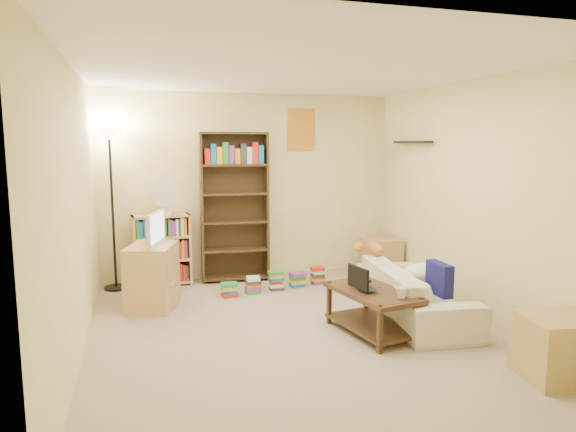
{
  "coord_description": "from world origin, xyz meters",
  "views": [
    {
      "loc": [
        -1.47,
        -4.63,
        1.82
      ],
      "look_at": [
        0.07,
        0.66,
        1.05
      ],
      "focal_mm": 32.0,
      "sensor_mm": 36.0,
      "label": 1
    }
  ],
  "objects_px": {
    "sofa": "(414,292)",
    "tabby_cat": "(372,248)",
    "tall_bookshelf": "(235,203)",
    "mug": "(402,293)",
    "television": "(150,229)",
    "floor_lamp": "(110,162)",
    "desk_fan": "(164,197)",
    "end_cabinet": "(562,348)",
    "coffee_table": "(372,305)",
    "tv_stand": "(152,276)",
    "short_bookshelf": "(162,250)",
    "laptop": "(370,288)",
    "side_table": "(381,257)"
  },
  "relations": [
    {
      "from": "mug",
      "to": "side_table",
      "type": "bearing_deg",
      "value": 67.76
    },
    {
      "from": "laptop",
      "to": "floor_lamp",
      "type": "distance_m",
      "value": 3.53
    },
    {
      "from": "sofa",
      "to": "end_cabinet",
      "type": "distance_m",
      "value": 1.67
    },
    {
      "from": "coffee_table",
      "to": "desk_fan",
      "type": "distance_m",
      "value": 3.05
    },
    {
      "from": "tv_stand",
      "to": "desk_fan",
      "type": "distance_m",
      "value": 1.19
    },
    {
      "from": "sofa",
      "to": "side_table",
      "type": "relative_size",
      "value": 3.59
    },
    {
      "from": "short_bookshelf",
      "to": "coffee_table",
      "type": "bearing_deg",
      "value": -57.94
    },
    {
      "from": "sofa",
      "to": "tabby_cat",
      "type": "height_order",
      "value": "tabby_cat"
    },
    {
      "from": "desk_fan",
      "to": "floor_lamp",
      "type": "bearing_deg",
      "value": 175.9
    },
    {
      "from": "mug",
      "to": "television",
      "type": "bearing_deg",
      "value": 141.22
    },
    {
      "from": "mug",
      "to": "tv_stand",
      "type": "distance_m",
      "value": 2.77
    },
    {
      "from": "laptop",
      "to": "television",
      "type": "distance_m",
      "value": 2.48
    },
    {
      "from": "sofa",
      "to": "tv_stand",
      "type": "relative_size",
      "value": 2.68
    },
    {
      "from": "mug",
      "to": "tall_bookshelf",
      "type": "xyz_separation_m",
      "value": [
        -1.05,
        2.63,
        0.56
      ]
    },
    {
      "from": "laptop",
      "to": "tv_stand",
      "type": "distance_m",
      "value": 2.44
    },
    {
      "from": "tabby_cat",
      "to": "side_table",
      "type": "relative_size",
      "value": 0.8
    },
    {
      "from": "coffee_table",
      "to": "mug",
      "type": "height_order",
      "value": "mug"
    },
    {
      "from": "tabby_cat",
      "to": "tv_stand",
      "type": "height_order",
      "value": "tv_stand"
    },
    {
      "from": "television",
      "to": "desk_fan",
      "type": "bearing_deg",
      "value": 3.46
    },
    {
      "from": "desk_fan",
      "to": "mug",
      "type": "bearing_deg",
      "value": -52.87
    },
    {
      "from": "coffee_table",
      "to": "mug",
      "type": "bearing_deg",
      "value": -75.89
    },
    {
      "from": "sofa",
      "to": "television",
      "type": "height_order",
      "value": "television"
    },
    {
      "from": "mug",
      "to": "end_cabinet",
      "type": "distance_m",
      "value": 1.34
    },
    {
      "from": "television",
      "to": "tall_bookshelf",
      "type": "height_order",
      "value": "tall_bookshelf"
    },
    {
      "from": "floor_lamp",
      "to": "tall_bookshelf",
      "type": "bearing_deg",
      "value": 0.0
    },
    {
      "from": "sofa",
      "to": "tall_bookshelf",
      "type": "distance_m",
      "value": 2.64
    },
    {
      "from": "laptop",
      "to": "end_cabinet",
      "type": "xyz_separation_m",
      "value": [
        1.01,
        -1.35,
        -0.19
      ]
    },
    {
      "from": "laptop",
      "to": "mug",
      "type": "bearing_deg",
      "value": -155.83
    },
    {
      "from": "coffee_table",
      "to": "tv_stand",
      "type": "height_order",
      "value": "tv_stand"
    },
    {
      "from": "sofa",
      "to": "end_cabinet",
      "type": "height_order",
      "value": "sofa"
    },
    {
      "from": "sofa",
      "to": "floor_lamp",
      "type": "relative_size",
      "value": 0.95
    },
    {
      "from": "tabby_cat",
      "to": "coffee_table",
      "type": "distance_m",
      "value": 1.22
    },
    {
      "from": "tabby_cat",
      "to": "television",
      "type": "height_order",
      "value": "television"
    },
    {
      "from": "end_cabinet",
      "to": "mug",
      "type": "bearing_deg",
      "value": 131.03
    },
    {
      "from": "coffee_table",
      "to": "floor_lamp",
      "type": "distance_m",
      "value": 3.63
    },
    {
      "from": "television",
      "to": "floor_lamp",
      "type": "bearing_deg",
      "value": 42.23
    },
    {
      "from": "sofa",
      "to": "coffee_table",
      "type": "xyz_separation_m",
      "value": [
        -0.64,
        -0.34,
        0.01
      ]
    },
    {
      "from": "sofa",
      "to": "short_bookshelf",
      "type": "bearing_deg",
      "value": 58.87
    },
    {
      "from": "laptop",
      "to": "desk_fan",
      "type": "relative_size",
      "value": 0.76
    },
    {
      "from": "mug",
      "to": "short_bookshelf",
      "type": "height_order",
      "value": "short_bookshelf"
    },
    {
      "from": "tabby_cat",
      "to": "mug",
      "type": "height_order",
      "value": "tabby_cat"
    },
    {
      "from": "coffee_table",
      "to": "short_bookshelf",
      "type": "xyz_separation_m",
      "value": [
        -1.87,
        2.32,
        0.19
      ]
    },
    {
      "from": "coffee_table",
      "to": "side_table",
      "type": "distance_m",
      "value": 2.25
    },
    {
      "from": "tv_stand",
      "to": "tall_bookshelf",
      "type": "relative_size",
      "value": 0.36
    },
    {
      "from": "television",
      "to": "end_cabinet",
      "type": "relative_size",
      "value": 1.06
    },
    {
      "from": "coffee_table",
      "to": "tall_bookshelf",
      "type": "distance_m",
      "value": 2.61
    },
    {
      "from": "tv_stand",
      "to": "tall_bookshelf",
      "type": "bearing_deg",
      "value": 55.66
    },
    {
      "from": "tabby_cat",
      "to": "coffee_table",
      "type": "height_order",
      "value": "tabby_cat"
    },
    {
      "from": "sofa",
      "to": "laptop",
      "type": "height_order",
      "value": "sofa"
    },
    {
      "from": "floor_lamp",
      "to": "sofa",
      "type": "bearing_deg",
      "value": -32.76
    }
  ]
}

